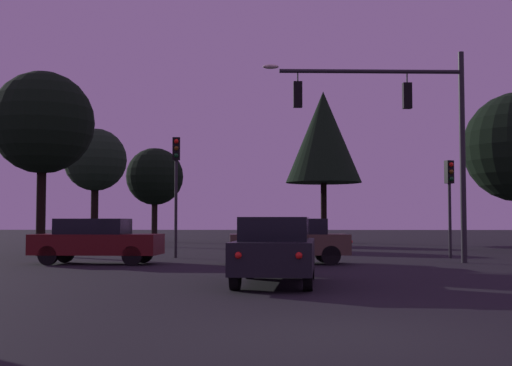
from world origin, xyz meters
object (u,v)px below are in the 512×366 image
car_nearside_lane (276,249)px  car_crossing_left (290,240)px  tree_center_horizon (95,160)px  traffic_light_corner_right (176,173)px  traffic_light_corner_left (450,188)px  car_crossing_right (96,240)px  tree_left_far (42,123)px  traffic_signal_mast_arm (406,119)px  tree_behind_sign (323,137)px  tree_right_cluster (155,177)px

car_nearside_lane → car_crossing_left: size_ratio=1.11×
tree_center_horizon → car_nearside_lane: bearing=-66.5°
traffic_light_corner_right → traffic_light_corner_left: bearing=0.7°
traffic_light_corner_left → traffic_light_corner_right: (-10.72, -0.13, 0.63)m
traffic_light_corner_right → car_crossing_left: bearing=-39.4°
car_crossing_right → tree_left_far: tree_left_far is taller
traffic_signal_mast_arm → tree_behind_sign: 22.76m
traffic_light_corner_right → tree_right_cluster: 21.48m
tree_left_far → tree_center_horizon: size_ratio=1.07×
traffic_signal_mast_arm → traffic_light_corner_right: bearing=160.5°
tree_center_horizon → traffic_light_corner_right: bearing=-63.9°
car_crossing_left → tree_right_cluster: 26.48m
traffic_light_corner_left → traffic_light_corner_right: size_ratio=0.80×
traffic_light_corner_right → car_crossing_left: 6.28m
car_crossing_right → tree_center_horizon: 20.31m
traffic_light_corner_left → traffic_light_corner_right: traffic_light_corner_right is taller
car_crossing_right → tree_right_cluster: bearing=96.2°
traffic_light_corner_left → tree_center_horizon: tree_center_horizon is taller
car_nearside_lane → tree_left_far: size_ratio=0.59×
traffic_light_corner_left → tree_center_horizon: size_ratio=0.53×
tree_behind_sign → tree_center_horizon: bearing=-162.7°
car_nearside_lane → tree_behind_sign: bearing=84.5°
tree_center_horizon → tree_right_cluster: (2.65, 5.78, -0.65)m
tree_behind_sign → traffic_light_corner_right: bearing=-109.7°
traffic_light_corner_left → tree_right_cluster: size_ratio=0.58×
traffic_signal_mast_arm → tree_center_horizon: (-15.89, 18.14, 0.22)m
traffic_signal_mast_arm → tree_behind_sign: bearing=93.8°
car_crossing_left → car_crossing_right: bearing=-177.2°
car_nearside_lane → tree_right_cluster: size_ratio=0.70×
car_nearside_lane → car_crossing_right: size_ratio=1.05×
tree_left_far → car_crossing_right: bearing=-54.5°
traffic_light_corner_right → car_nearside_lane: traffic_light_corner_right is taller
traffic_light_corner_right → tree_left_far: size_ratio=0.62×
car_crossing_right → tree_left_far: (-3.79, 5.31, 4.75)m
tree_left_far → tree_right_cluster: bearing=86.8°
tree_behind_sign → tree_right_cluster: (-11.75, 1.31, -2.59)m
tree_behind_sign → tree_left_far: tree_behind_sign is taller
traffic_signal_mast_arm → traffic_light_corner_left: 4.48m
car_crossing_right → tree_behind_sign: size_ratio=0.42×
car_crossing_right → tree_behind_sign: 26.03m
traffic_signal_mast_arm → tree_behind_sign: tree_behind_sign is taller
tree_center_horizon → tree_behind_sign: bearing=17.3°
car_nearside_lane → car_crossing_right: same height
tree_behind_sign → tree_center_horizon: 15.21m
traffic_light_corner_right → car_crossing_right: traffic_light_corner_right is taller
car_crossing_left → tree_left_far: (-10.29, 4.99, 4.75)m
traffic_signal_mast_arm → tree_left_far: (-14.34, 4.36, 0.55)m
tree_behind_sign → tree_left_far: bearing=-125.2°
car_crossing_right → tree_left_far: 8.07m
traffic_signal_mast_arm → car_crossing_right: 11.40m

